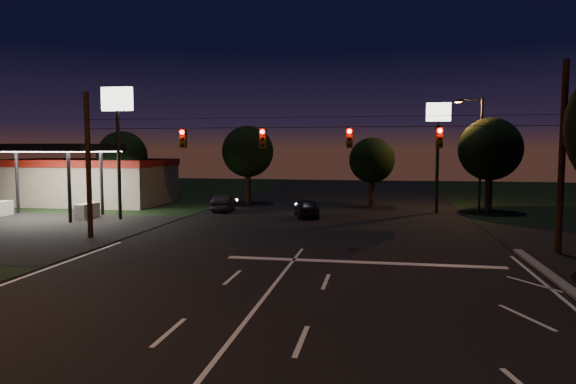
# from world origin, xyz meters

# --- Properties ---
(ground) EXTENTS (140.00, 140.00, 0.00)m
(ground) POSITION_xyz_m (0.00, 0.00, 0.00)
(ground) COLOR black
(ground) RESTS_ON ground
(stop_bar) EXTENTS (12.00, 0.50, 0.01)m
(stop_bar) POSITION_xyz_m (3.00, 11.50, 0.01)
(stop_bar) COLOR silver
(stop_bar) RESTS_ON ground
(utility_pole_right) EXTENTS (0.30, 0.30, 9.00)m
(utility_pole_right) POSITION_xyz_m (12.00, 15.00, 0.00)
(utility_pole_right) COLOR black
(utility_pole_right) RESTS_ON ground
(utility_pole_left) EXTENTS (0.28, 0.28, 8.00)m
(utility_pole_left) POSITION_xyz_m (-12.00, 15.00, 0.00)
(utility_pole_left) COLOR black
(utility_pole_left) RESTS_ON ground
(signal_span) EXTENTS (24.00, 0.40, 1.56)m
(signal_span) POSITION_xyz_m (-0.00, 14.96, 5.50)
(signal_span) COLOR black
(signal_span) RESTS_ON ground
(gas_station) EXTENTS (14.20, 16.10, 5.25)m
(gas_station) POSITION_xyz_m (-21.86, 30.39, 2.38)
(gas_station) COLOR gray
(gas_station) RESTS_ON ground
(pole_sign_left_near) EXTENTS (2.20, 0.30, 9.10)m
(pole_sign_left_near) POSITION_xyz_m (-14.00, 22.00, 6.98)
(pole_sign_left_near) COLOR black
(pole_sign_left_near) RESTS_ON ground
(pole_sign_right) EXTENTS (1.80, 0.30, 8.40)m
(pole_sign_right) POSITION_xyz_m (8.00, 30.00, 6.24)
(pole_sign_right) COLOR black
(pole_sign_right) RESTS_ON ground
(street_light_right_far) EXTENTS (2.20, 0.35, 9.00)m
(street_light_right_far) POSITION_xyz_m (11.24, 32.00, 5.24)
(street_light_right_far) COLOR black
(street_light_right_far) RESTS_ON ground
(tree_far_a) EXTENTS (4.20, 4.20, 6.42)m
(tree_far_a) POSITION_xyz_m (-17.98, 30.12, 4.26)
(tree_far_a) COLOR black
(tree_far_a) RESTS_ON ground
(tree_far_b) EXTENTS (4.60, 4.60, 6.98)m
(tree_far_b) POSITION_xyz_m (-7.98, 34.13, 4.61)
(tree_far_b) COLOR black
(tree_far_b) RESTS_ON ground
(tree_far_c) EXTENTS (3.80, 3.80, 5.86)m
(tree_far_c) POSITION_xyz_m (3.02, 33.10, 3.90)
(tree_far_c) COLOR black
(tree_far_c) RESTS_ON ground
(tree_far_d) EXTENTS (4.80, 4.80, 7.30)m
(tree_far_d) POSITION_xyz_m (12.02, 31.13, 4.83)
(tree_far_d) COLOR black
(tree_far_d) RESTS_ON ground
(car_oncoming_a) EXTENTS (2.50, 4.20, 1.34)m
(car_oncoming_a) POSITION_xyz_m (-1.47, 25.77, 0.67)
(car_oncoming_a) COLOR black
(car_oncoming_a) RESTS_ON ground
(car_oncoming_b) EXTENTS (1.60, 3.88, 1.25)m
(car_oncoming_b) POSITION_xyz_m (-8.38, 28.01, 0.62)
(car_oncoming_b) COLOR black
(car_oncoming_b) RESTS_ON ground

